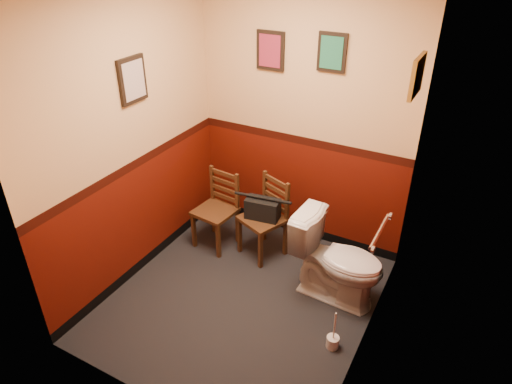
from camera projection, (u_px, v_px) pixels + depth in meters
floor at (243, 298)px, 4.18m from camera, size 2.20×2.40×0.00m
wall_back at (303, 117)px, 4.41m from camera, size 2.20×0.00×2.70m
wall_front at (135, 252)px, 2.58m from camera, size 2.20×0.00×2.70m
wall_left at (131, 140)px, 3.95m from camera, size 0.00×2.40×2.70m
wall_right at (383, 203)px, 3.04m from camera, size 0.00×2.40×2.70m
grab_bar at (380, 231)px, 3.45m from camera, size 0.05×0.56×0.06m
framed_print_back_a at (270, 51)px, 4.24m from camera, size 0.28×0.04×0.36m
framed_print_back_b at (332, 52)px, 3.96m from camera, size 0.26×0.04×0.34m
framed_print_left at (133, 80)px, 3.77m from camera, size 0.04×0.30×0.38m
framed_print_right at (417, 76)px, 3.16m from camera, size 0.04×0.34×0.28m
toilet at (338, 261)px, 4.01m from camera, size 0.85×0.50×0.81m
toilet_brush at (333, 341)px, 3.67m from camera, size 0.10×0.10×0.37m
chair_left at (217, 210)px, 4.72m from camera, size 0.42×0.42×0.82m
chair_right at (265, 218)px, 4.58m from camera, size 0.51×0.51×0.83m
handbag at (263, 209)px, 4.49m from camera, size 0.35×0.21×0.24m
tp_stack at (308, 245)px, 4.76m from camera, size 0.21×0.11×0.18m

